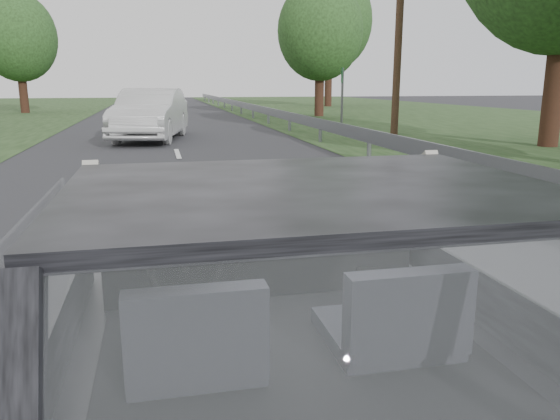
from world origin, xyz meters
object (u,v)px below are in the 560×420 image
cat (303,211)px  other_car (150,114)px  utility_pole (400,16)px  highway_sign (342,99)px  subject_car (283,327)px

cat → other_car: (-0.92, 15.23, -0.28)m
utility_pole → cat: bearing=-116.1°
utility_pole → other_car: bearing=179.9°
other_car → highway_sign: bearing=31.7°
highway_sign → subject_car: bearing=-87.0°
cat → other_car: size_ratio=0.13×
other_car → highway_sign: (7.38, 2.82, 0.37)m
subject_car → highway_sign: bearing=70.2°
cat → highway_sign: size_ratio=0.26×
other_car → utility_pole: size_ratio=0.62×
cat → utility_pole: 17.18m
cat → other_car: 15.26m
highway_sign → utility_pole: (0.99, -2.84, 2.79)m
other_car → highway_sign: highway_sign is taller
subject_car → highway_sign: 19.86m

